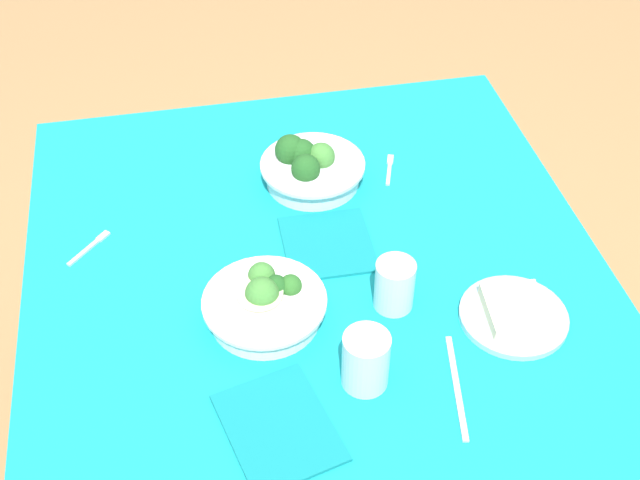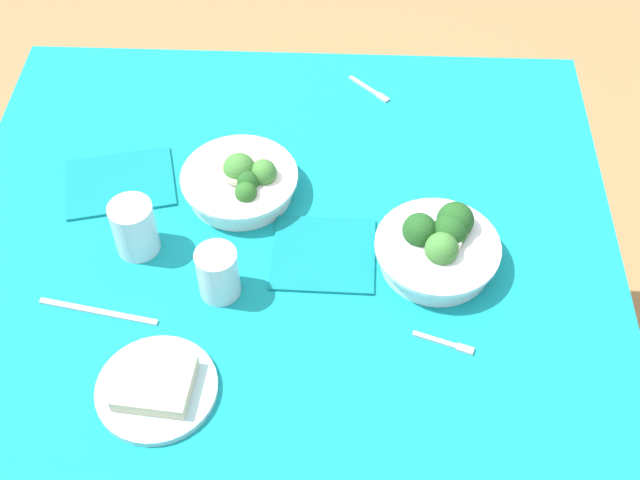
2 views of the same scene
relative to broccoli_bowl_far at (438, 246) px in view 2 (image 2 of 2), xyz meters
name	(u,v)px [view 2 (image 2 of 2)]	position (x,y,z in m)	size (l,w,h in m)	color
ground_plane	(294,434)	(0.27, -0.03, -0.79)	(6.00, 6.00, 0.00)	#9E7547
dining_table	(286,279)	(0.27, -0.03, -0.16)	(1.19, 1.08, 0.75)	teal
broccoli_bowl_far	(438,246)	(0.00, 0.00, 0.00)	(0.22, 0.22, 0.10)	white
broccoli_bowl_near	(241,182)	(0.36, -0.15, -0.01)	(0.22, 0.22, 0.09)	white
bread_side_plate	(156,387)	(0.45, 0.28, -0.03)	(0.19, 0.19, 0.04)	#99C6D1
water_glass_center	(218,273)	(0.37, 0.08, 0.01)	(0.07, 0.07, 0.10)	silver
water_glass_side	(134,228)	(0.53, -0.01, 0.01)	(0.08, 0.08, 0.10)	silver
fork_by_far_bowl	(446,343)	(-0.01, 0.17, -0.04)	(0.10, 0.04, 0.00)	#B7B7BC
fork_by_near_bowl	(371,90)	(0.12, -0.45, -0.04)	(0.09, 0.08, 0.00)	#B7B7BC
table_knife_left	(98,312)	(0.57, 0.14, -0.04)	(0.21, 0.01, 0.00)	#B7B7BC
napkin_folded_upper	(120,183)	(0.59, -0.16, -0.04)	(0.20, 0.16, 0.01)	#0F777D
napkin_folded_lower	(324,254)	(0.20, 0.00, -0.04)	(0.18, 0.17, 0.01)	#0F777D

